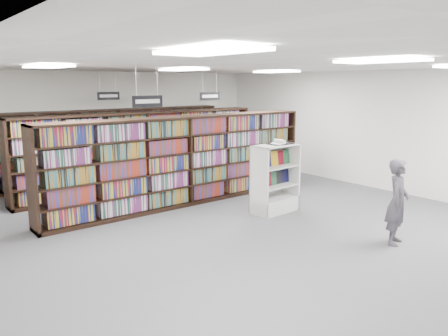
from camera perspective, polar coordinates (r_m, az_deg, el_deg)
floor at (r=9.08m, az=2.07°, el=-7.29°), size 12.00×12.00×0.00m
ceiling at (r=8.63m, az=2.22°, el=13.32°), size 10.00×12.00×0.10m
wall_back at (r=13.79m, az=-14.47°, el=5.45°), size 10.00×0.10×3.20m
wall_right at (r=12.55m, az=19.75°, el=4.64°), size 0.10×12.00×3.20m
bookshelf_row_near at (r=10.38m, az=-5.12°, el=0.97°), size 7.00×0.60×2.10m
bookshelf_row_mid at (r=12.07m, az=-10.40°, el=2.24°), size 7.00×0.60×2.10m
bookshelf_row_far at (r=13.58m, az=-13.83°, el=3.06°), size 7.00×0.60×2.10m
aisle_sign_left at (r=8.59m, az=-9.96°, el=8.72°), size 0.65×0.02×0.80m
aisle_sign_right at (r=11.91m, az=-1.86°, el=9.46°), size 0.65×0.02×0.80m
aisle_sign_center at (r=12.62m, az=-14.85°, el=9.19°), size 0.65×0.02×0.80m
troffer_front_left at (r=4.42m, az=-1.84°, el=15.05°), size 0.60×1.20×0.04m
troffer_front_center at (r=6.66m, az=19.84°, el=13.05°), size 0.60×1.20×0.04m
troffer_back_left at (r=8.93m, az=-21.98°, el=12.22°), size 0.60×1.20×0.04m
troffer_back_center at (r=10.23m, az=-5.33°, el=12.69°), size 0.60×1.20×0.04m
troffer_back_right at (r=12.14m, az=6.85°, el=12.39°), size 0.60×1.20×0.04m
endcap_display at (r=9.87m, az=6.50°, el=-2.82°), size 1.12×0.60×1.53m
open_book at (r=9.74m, az=7.35°, el=3.31°), size 0.58×0.35×0.13m
shopper at (r=8.38m, az=21.71°, el=-4.15°), size 0.66×0.54×1.55m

